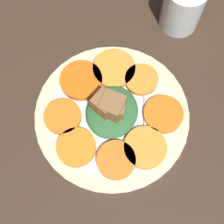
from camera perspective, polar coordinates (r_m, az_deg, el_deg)
name	(u,v)px	position (r cm, az deg, el deg)	size (l,w,h in cm)	color
table_slab	(112,117)	(62.26, 0.00, -0.96)	(120.00, 120.00, 2.00)	#38281E
plate	(112,115)	(60.82, 0.00, -0.50)	(30.04, 30.04, 1.05)	beige
carrot_slice_0	(76,147)	(58.12, -6.53, -6.41)	(7.35, 7.35, 1.27)	orange
carrot_slice_1	(116,160)	(57.26, 0.75, -8.77)	(7.19, 7.19, 1.27)	orange
carrot_slice_2	(145,147)	(58.06, 6.09, -6.47)	(7.98, 7.98, 1.27)	orange
carrot_slice_3	(163,114)	(60.38, 9.35, -0.38)	(7.60, 7.60, 1.27)	orange
carrot_slice_4	(141,80)	(62.64, 5.40, 5.90)	(6.71, 6.71, 1.27)	orange
carrot_slice_5	(114,69)	(63.47, 0.38, 7.92)	(8.63, 8.63, 1.27)	orange
carrot_slice_6	(81,80)	(62.62, -5.66, 5.80)	(8.49, 8.49, 1.27)	#D66114
carrot_slice_7	(63,117)	(60.15, -9.01, -0.83)	(7.14, 7.14, 1.27)	orange
center_pile	(111,110)	(58.06, -0.14, 0.34)	(10.86, 9.78, 6.34)	#2D6033
fork	(147,119)	(60.08, 6.34, -1.30)	(19.10, 8.24, 0.40)	#B2B2B7
water_glass	(183,7)	(69.03, 12.79, 18.28)	(8.38, 8.38, 10.20)	silver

